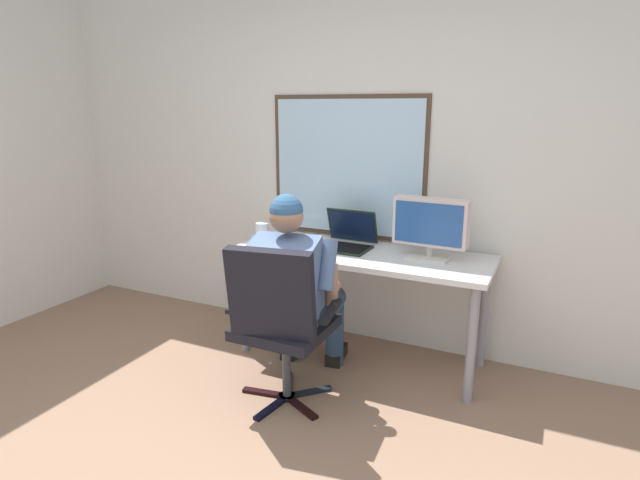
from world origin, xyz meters
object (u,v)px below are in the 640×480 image
at_px(desk, 361,266).
at_px(laptop, 347,237).
at_px(person_seated, 296,287).
at_px(wine_glass, 262,230).
at_px(crt_monitor, 431,224).
at_px(book_stack, 286,238).
at_px(office_chair, 279,316).

distance_m(desk, laptop, 0.22).
height_order(desk, person_seated, person_seated).
bearing_deg(desk, wine_glass, -168.28).
distance_m(person_seated, wine_glass, 0.61).
bearing_deg(person_seated, wine_glass, 141.12).
distance_m(crt_monitor, book_stack, 1.03).
bearing_deg(laptop, crt_monitor, -3.57).
bearing_deg(wine_glass, office_chair, -52.36).
bearing_deg(desk, crt_monitor, 6.37).
relative_size(desk, laptop, 4.63).
bearing_deg(person_seated, office_chair, -81.87).
height_order(desk, book_stack, book_stack).
xyz_separation_m(desk, book_stack, (-0.58, 0.03, 0.12)).
bearing_deg(crt_monitor, book_stack, -179.20).
relative_size(desk, office_chair, 1.71).
distance_m(laptop, wine_glass, 0.58).
xyz_separation_m(crt_monitor, wine_glass, (-1.10, -0.19, -0.11)).
bearing_deg(crt_monitor, laptop, 176.43).
bearing_deg(desk, office_chair, -103.56).
distance_m(desk, book_stack, 0.59).
distance_m(crt_monitor, laptop, 0.59).
height_order(desk, laptop, laptop).
distance_m(person_seated, book_stack, 0.65).
bearing_deg(book_stack, office_chair, -63.85).
relative_size(office_chair, crt_monitor, 2.13).
relative_size(person_seated, wine_glass, 7.70).
relative_size(office_chair, laptop, 2.71).
height_order(office_chair, person_seated, person_seated).
xyz_separation_m(office_chair, person_seated, (-0.04, 0.27, 0.08)).
bearing_deg(wine_glass, desk, 11.72).
bearing_deg(person_seated, crt_monitor, 39.68).
distance_m(crt_monitor, wine_glass, 1.12).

